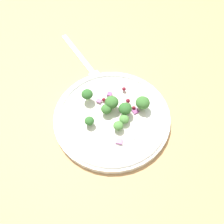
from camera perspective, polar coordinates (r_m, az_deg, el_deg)
ground_plane at (r=58.57cm, az=-2.28°, el=-0.29°), size 180.00×180.00×2.00cm
plate at (r=55.84cm, az=0.00°, el=-1.04°), size 23.96×23.96×1.70cm
dressing_pool at (r=55.47cm, az=-0.00°, el=-0.79°), size 13.90×13.90×0.20cm
broccoli_floret_0 at (r=54.71cm, az=-0.06°, el=2.07°), size 2.79×2.79×2.82cm
broccoli_floret_1 at (r=55.30cm, az=6.47°, el=1.92°), size 2.92×2.92×2.95cm
broccoli_floret_2 at (r=56.13cm, az=-5.25°, el=3.70°), size 2.40×2.40×2.43cm
broccoli_floret_3 at (r=54.52cm, az=-1.19°, el=0.62°), size 2.20×2.20×2.22cm
broccoli_floret_4 at (r=53.26cm, az=-4.79°, el=-1.90°), size 1.95×1.95×1.97cm
broccoli_floret_5 at (r=54.15cm, az=2.80°, el=0.69°), size 2.68×2.68×2.71cm
broccoli_floret_6 at (r=53.66cm, az=2.57°, el=-1.52°), size 2.00×2.00×2.02cm
broccoli_floret_7 at (r=52.68cm, az=1.31°, el=-2.92°), size 1.99×1.99×2.02cm
cranberry_0 at (r=57.03cm, az=-1.74°, el=2.60°), size 0.81×0.81×0.81cm
cranberry_1 at (r=56.53cm, az=3.38°, el=2.38°), size 0.92×0.92×0.92cm
cranberry_2 at (r=55.67cm, az=1.88°, el=0.38°), size 0.72×0.72×0.72cm
cranberry_3 at (r=56.03cm, az=4.59°, el=0.86°), size 0.79×0.79×0.79cm
cranberry_4 at (r=58.47cm, az=2.53°, el=4.87°), size 0.85×0.85×0.85cm
onion_bit_0 at (r=56.04cm, az=4.90°, el=0.15°), size 1.44×1.49×0.53cm
onion_bit_1 at (r=52.23cm, az=1.50°, el=-6.22°), size 1.55×1.64×0.54cm
onion_bit_2 at (r=56.13cm, az=2.88°, el=1.05°), size 1.41×1.26×0.53cm
onion_bit_3 at (r=58.01cm, az=-0.50°, el=3.73°), size 1.35×1.35×0.58cm
onion_bit_4 at (r=57.02cm, az=-2.47°, el=2.44°), size 1.33×1.33×0.33cm
fork at (r=66.99cm, az=-6.06°, el=10.78°), size 18.46×6.41×0.50cm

